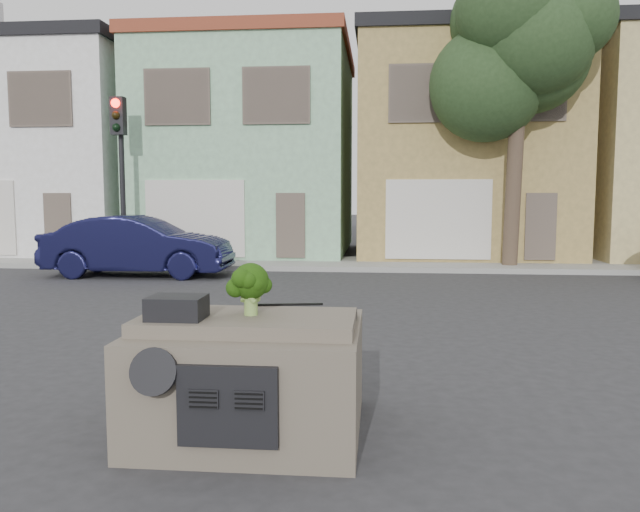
# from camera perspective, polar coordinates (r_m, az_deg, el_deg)

# --- Properties ---
(ground_plane) EXTENTS (120.00, 120.00, 0.00)m
(ground_plane) POSITION_cam_1_polar(r_m,az_deg,el_deg) (8.91, -2.31, -8.64)
(ground_plane) COLOR #303033
(ground_plane) RESTS_ON ground
(sidewalk) EXTENTS (40.00, 3.00, 0.15)m
(sidewalk) POSITION_cam_1_polar(r_m,az_deg,el_deg) (19.21, 1.87, -0.71)
(sidewalk) COLOR gray
(sidewalk) RESTS_ON ground
(townhouse_white) EXTENTS (7.20, 8.20, 7.55)m
(townhouse_white) POSITION_cam_1_polar(r_m,az_deg,el_deg) (26.12, -22.67, 8.67)
(townhouse_white) COLOR white
(townhouse_white) RESTS_ON ground
(townhouse_mint) EXTENTS (7.20, 8.20, 7.55)m
(townhouse_mint) POSITION_cam_1_polar(r_m,az_deg,el_deg) (23.58, -6.13, 9.44)
(townhouse_mint) COLOR #8EC198
(townhouse_mint) RESTS_ON ground
(townhouse_tan) EXTENTS (7.20, 8.20, 7.55)m
(townhouse_tan) POSITION_cam_1_polar(r_m,az_deg,el_deg) (23.29, 12.53, 9.39)
(townhouse_tan) COLOR #A3894C
(townhouse_tan) RESTS_ON ground
(navy_sedan) EXTENTS (4.99, 1.85, 1.63)m
(navy_sedan) POSITION_cam_1_polar(r_m,az_deg,el_deg) (17.60, -16.18, -1.76)
(navy_sedan) COLOR #121236
(navy_sedan) RESTS_ON ground
(traffic_signal) EXTENTS (0.40, 0.40, 5.10)m
(traffic_signal) POSITION_cam_1_polar(r_m,az_deg,el_deg) (19.62, -17.73, 6.40)
(traffic_signal) COLOR black
(traffic_signal) RESTS_ON ground
(tree_near) EXTENTS (4.40, 4.00, 8.50)m
(tree_near) POSITION_cam_1_polar(r_m,az_deg,el_deg) (18.87, 17.44, 11.63)
(tree_near) COLOR #263E1F
(tree_near) RESTS_ON ground
(car_dashboard) EXTENTS (2.00, 1.80, 1.12)m
(car_dashboard) POSITION_cam_1_polar(r_m,az_deg,el_deg) (5.91, -6.28, -10.49)
(car_dashboard) COLOR #63594B
(car_dashboard) RESTS_ON ground
(instrument_hump) EXTENTS (0.48, 0.38, 0.20)m
(instrument_hump) POSITION_cam_1_polar(r_m,az_deg,el_deg) (5.58, -12.94, -4.61)
(instrument_hump) COLOR black
(instrument_hump) RESTS_ON car_dashboard
(wiper_arm) EXTENTS (0.69, 0.15, 0.02)m
(wiper_arm) POSITION_cam_1_polar(r_m,az_deg,el_deg) (6.10, -3.03, -4.45)
(wiper_arm) COLOR black
(wiper_arm) RESTS_ON car_dashboard
(broccoli) EXTENTS (0.49, 0.49, 0.48)m
(broccoli) POSITION_cam_1_polar(r_m,az_deg,el_deg) (5.62, -6.36, -2.97)
(broccoli) COLOR #183508
(broccoli) RESTS_ON car_dashboard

